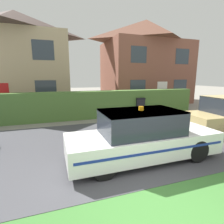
{
  "coord_description": "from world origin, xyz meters",
  "views": [
    {
      "loc": [
        -1.8,
        -2.37,
        2.48
      ],
      "look_at": [
        0.51,
        4.4,
        1.05
      ],
      "focal_mm": 28.0,
      "sensor_mm": 36.0,
      "label": 1
    }
  ],
  "objects_px": {
    "wheelie_bin": "(139,106)",
    "house_left": "(18,60)",
    "house_right": "(145,62)",
    "police_car": "(143,136)"
  },
  "relations": [
    {
      "from": "police_car",
      "to": "house_right",
      "type": "bearing_deg",
      "value": 60.94
    },
    {
      "from": "house_left",
      "to": "wheelie_bin",
      "type": "relative_size",
      "value": 6.67
    },
    {
      "from": "house_left",
      "to": "house_right",
      "type": "bearing_deg",
      "value": -2.04
    },
    {
      "from": "wheelie_bin",
      "to": "house_left",
      "type": "bearing_deg",
      "value": 144.56
    },
    {
      "from": "house_right",
      "to": "police_car",
      "type": "bearing_deg",
      "value": -119.17
    },
    {
      "from": "house_right",
      "to": "wheelie_bin",
      "type": "xyz_separation_m",
      "value": [
        -3.57,
        -5.8,
        -3.4
      ]
    },
    {
      "from": "house_left",
      "to": "house_right",
      "type": "distance_m",
      "value": 11.38
    },
    {
      "from": "police_car",
      "to": "house_left",
      "type": "bearing_deg",
      "value": 112.8
    },
    {
      "from": "police_car",
      "to": "house_right",
      "type": "distance_m",
      "value": 13.54
    },
    {
      "from": "house_left",
      "to": "house_right",
      "type": "xyz_separation_m",
      "value": [
        11.37,
        -0.4,
        0.15
      ]
    }
  ]
}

